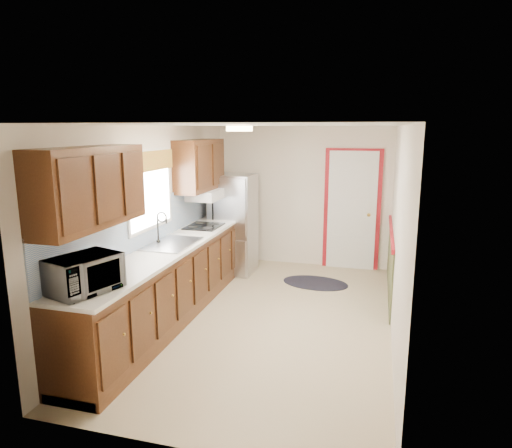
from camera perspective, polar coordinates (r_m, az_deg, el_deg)
The scene contains 8 objects.
room_shell at distance 5.53m, azimuth 1.58°, elevation -0.25°, with size 3.20×5.20×2.52m.
kitchen_run at distance 5.78m, azimuth -11.16°, elevation -3.95°, with size 0.63×4.00×2.20m.
back_wall_trim at distance 7.62m, azimuth 12.82°, elevation 0.43°, with size 1.12×2.30×2.08m.
ceiling_fixture at distance 5.30m, azimuth -2.09°, elevation 11.84°, with size 0.30×0.30×0.06m, color #FFD88C.
microwave at distance 4.31m, azimuth -20.71°, elevation -5.42°, with size 0.59×0.33×0.40m, color white.
refrigerator at distance 7.53m, azimuth -2.84°, elevation 0.03°, with size 0.69×0.69×1.63m.
rug at distance 7.20m, azimuth 7.42°, elevation -7.31°, with size 1.02×0.66×0.01m, color black.
cooktop at distance 6.75m, azimuth -6.53°, elevation -0.27°, with size 0.47×0.57×0.02m, color black.
Camera 1 is at (1.27, -5.26, 2.37)m, focal length 32.00 mm.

